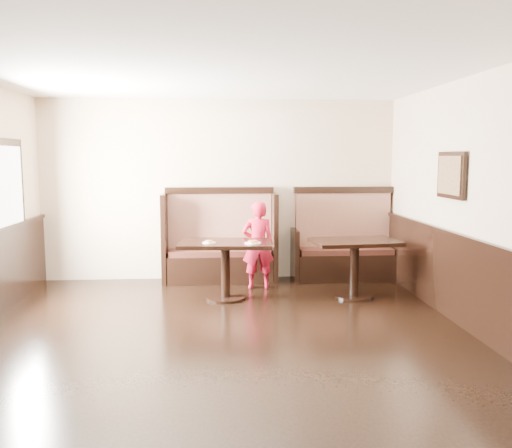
{
  "coord_description": "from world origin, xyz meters",
  "views": [
    {
      "loc": [
        -0.05,
        -5.0,
        1.91
      ],
      "look_at": [
        0.49,
        2.35,
        1.0
      ],
      "focal_mm": 38.0,
      "sensor_mm": 36.0,
      "label": 1
    }
  ],
  "objects": [
    {
      "name": "table_neighbor",
      "position": [
        1.82,
        2.15,
        0.59
      ],
      "size": [
        1.21,
        0.85,
        0.79
      ],
      "rotation": [
        0.0,
        0.0,
        0.09
      ],
      "color": "black",
      "rests_on": "ground"
    },
    {
      "name": "pizza_plate_left",
      "position": [
        -0.15,
        2.1,
        0.8
      ],
      "size": [
        0.18,
        0.18,
        0.03
      ],
      "color": "white",
      "rests_on": "table_main"
    },
    {
      "name": "room_shell",
      "position": [
        -0.3,
        0.28,
        0.67
      ],
      "size": [
        7.0,
        7.0,
        7.0
      ],
      "color": "beige",
      "rests_on": "ground"
    },
    {
      "name": "pizza_plate_right",
      "position": [
        0.42,
        2.01,
        0.8
      ],
      "size": [
        0.22,
        0.22,
        0.04
      ],
      "color": "white",
      "rests_on": "table_main"
    },
    {
      "name": "child",
      "position": [
        0.55,
        2.77,
        0.64
      ],
      "size": [
        0.47,
        0.31,
        1.28
      ],
      "primitive_type": "imported",
      "rotation": [
        0.0,
        0.0,
        3.15
      ],
      "color": "red",
      "rests_on": "ground"
    },
    {
      "name": "booth_neighbor",
      "position": [
        1.95,
        3.29,
        0.48
      ],
      "size": [
        1.65,
        0.72,
        1.45
      ],
      "color": "black",
      "rests_on": "ground"
    },
    {
      "name": "table_main",
      "position": [
        0.07,
        2.19,
        0.6
      ],
      "size": [
        1.28,
        0.85,
        0.78
      ],
      "rotation": [
        0.0,
        0.0,
        -0.07
      ],
      "color": "black",
      "rests_on": "ground"
    },
    {
      "name": "booth_main",
      "position": [
        0.0,
        3.3,
        0.53
      ],
      "size": [
        1.75,
        0.72,
        1.45
      ],
      "color": "black",
      "rests_on": "ground"
    },
    {
      "name": "ground",
      "position": [
        0.0,
        0.0,
        0.0
      ],
      "size": [
        7.0,
        7.0,
        0.0
      ],
      "primitive_type": "plane",
      "color": "black",
      "rests_on": "ground"
    }
  ]
}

